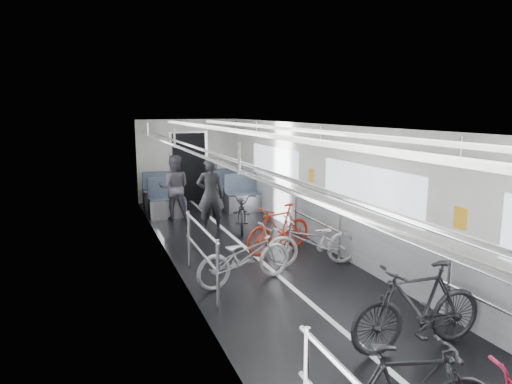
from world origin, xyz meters
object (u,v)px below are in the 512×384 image
at_px(bike_right_near, 418,306).
at_px(person_standing, 211,195).
at_px(bike_right_mid, 313,241).
at_px(bike_right_far, 279,229).
at_px(bike_left_far, 245,256).
at_px(person_seated, 174,187).
at_px(bike_aisle, 242,211).

distance_m(bike_right_near, person_standing, 5.82).
height_order(bike_right_mid, bike_right_far, bike_right_far).
height_order(bike_left_far, person_seated, person_seated).
distance_m(bike_aisle, person_seated, 2.02).
distance_m(bike_right_far, person_seated, 3.65).
xyz_separation_m(bike_left_far, bike_right_far, (1.13, 1.27, 0.02)).
relative_size(bike_right_far, bike_aisle, 0.92).
bearing_deg(bike_aisle, person_standing, -170.09).
bearing_deg(person_seated, bike_right_mid, 123.37).
xyz_separation_m(bike_left_far, bike_right_mid, (1.36, 0.35, 0.00)).
relative_size(bike_right_mid, person_standing, 1.00).
bearing_deg(person_seated, bike_right_near, 113.96).
xyz_separation_m(bike_right_near, bike_right_far, (-0.04, 3.83, -0.05)).
xyz_separation_m(bike_right_mid, person_standing, (-1.06, 2.84, 0.39)).
bearing_deg(bike_right_far, bike_aisle, 166.30).
relative_size(bike_right_near, bike_aisle, 1.02).
height_order(bike_left_far, bike_aisle, bike_aisle).
xyz_separation_m(bike_left_far, person_standing, (0.30, 3.18, 0.39)).
bearing_deg(bike_right_mid, bike_left_far, -68.88).
relative_size(bike_right_mid, bike_aisle, 1.00).
bearing_deg(bike_left_far, bike_aisle, -30.22).
relative_size(bike_left_far, bike_right_near, 0.98).
height_order(bike_right_near, person_standing, person_standing).
bearing_deg(bike_aisle, bike_left_far, -90.08).
bearing_deg(bike_right_far, person_standing, -174.25).
bearing_deg(bike_right_near, bike_right_far, -176.73).
relative_size(bike_left_far, bike_aisle, 0.99).
relative_size(bike_left_far, bike_right_far, 1.09).
bearing_deg(bike_right_mid, person_seated, -152.71).
height_order(bike_aisle, person_standing, person_standing).
bearing_deg(bike_right_near, bike_left_far, -152.87).
height_order(person_standing, person_seated, person_standing).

